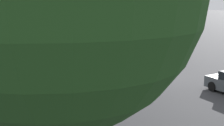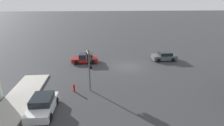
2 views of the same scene
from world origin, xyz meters
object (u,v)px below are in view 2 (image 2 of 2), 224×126
at_px(traffic_signal, 89,61).
at_px(fire_hydrant, 74,88).
at_px(parked_car_0, 42,105).
at_px(crossing_car_0, 164,56).
at_px(crossing_car_1, 85,58).

bearing_deg(traffic_signal, fire_hydrant, -167.21).
distance_m(parked_car_0, fire_hydrant, 4.16).
height_order(crossing_car_0, crossing_car_1, crossing_car_1).
height_order(crossing_car_1, parked_car_0, parked_car_0).
bearing_deg(traffic_signal, parked_car_0, -144.25).
relative_size(traffic_signal, parked_car_0, 1.14).
bearing_deg(fire_hydrant, crossing_car_0, -145.29).
height_order(crossing_car_0, parked_car_0, parked_car_0).
relative_size(parked_car_0, fire_hydrant, 4.37).
xyz_separation_m(traffic_signal, crossing_car_0, (-11.87, -8.64, -2.58)).
relative_size(crossing_car_0, parked_car_0, 0.95).
xyz_separation_m(crossing_car_0, fire_hydrant, (13.51, 9.36, -0.18)).
distance_m(traffic_signal, parked_car_0, 6.28).
bearing_deg(crossing_car_1, parked_car_0, 77.85).
distance_m(traffic_signal, crossing_car_1, 9.08).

